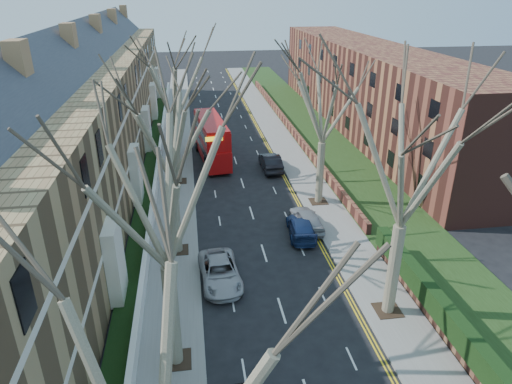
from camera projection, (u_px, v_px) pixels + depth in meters
name	position (u px, v px, depth m)	size (l,w,h in m)	color
pavement_left	(177.00, 144.00, 51.34)	(3.00, 102.00, 0.12)	slate
pavement_right	(281.00, 139.00, 52.96)	(3.00, 102.00, 0.12)	slate
terrace_left	(85.00, 118.00, 40.85)	(9.70, 78.00, 13.60)	#916F49
flats_right	(367.00, 87.00, 56.07)	(13.97, 54.00, 10.00)	brown
wall_hedge_right	(492.00, 377.00, 19.40)	(0.70, 24.00, 1.80)	#563025
front_wall_left	(158.00, 166.00, 43.68)	(0.30, 78.00, 1.00)	white
grass_verge_right	(319.00, 137.00, 53.52)	(6.00, 102.00, 0.06)	#1D3112
tree_left_mid	(159.00, 177.00, 17.73)	(10.50, 10.50, 14.71)	#69624B
tree_left_far	(167.00, 118.00, 26.87)	(10.15, 10.15, 14.22)	#69624B
tree_left_dist	(171.00, 76.00, 37.56)	(10.50, 10.50, 14.71)	#69624B
tree_right_mid	(412.00, 146.00, 21.07)	(10.50, 10.50, 14.71)	#69624B
tree_right_far	(325.00, 91.00, 33.81)	(10.15, 10.15, 14.22)	#69624B
double_decker_bus	(212.00, 141.00, 46.04)	(3.28, 10.12, 4.20)	#A40B0C
car_left_far	(220.00, 272.00, 27.30)	(2.27, 4.92, 1.37)	#A7A6AB
car_right_near	(301.00, 227.00, 32.47)	(1.84, 4.52, 1.31)	navy
car_right_mid	(306.00, 219.00, 33.44)	(1.74, 4.32, 1.47)	gray
car_right_far	(271.00, 162.00, 44.09)	(1.67, 4.80, 1.58)	black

